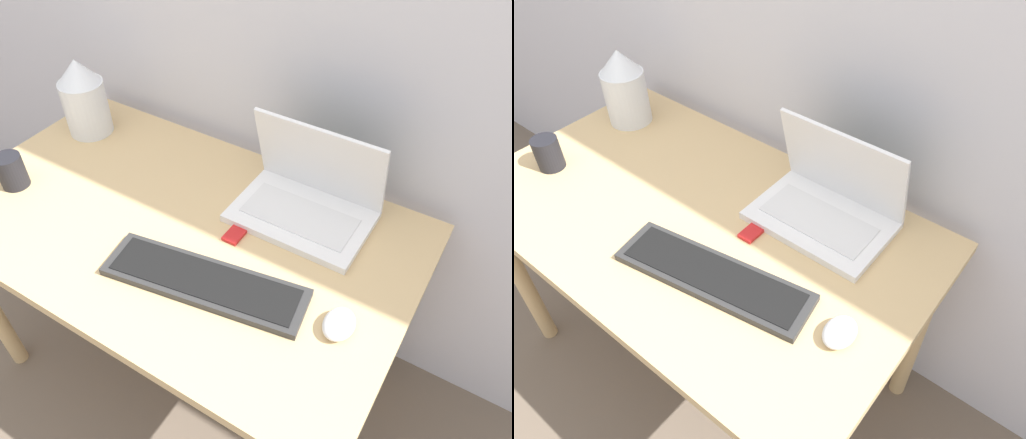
# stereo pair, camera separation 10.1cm
# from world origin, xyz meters

# --- Properties ---
(desk) EXTENTS (1.22, 0.71, 0.70)m
(desk) POSITION_xyz_m (0.00, 0.36, 0.61)
(desk) COLOR tan
(desk) RESTS_ON ground_plane
(laptop) EXTENTS (0.34, 0.23, 0.24)m
(laptop) POSITION_xyz_m (0.27, 0.56, 0.75)
(laptop) COLOR white
(laptop) RESTS_ON desk
(keyboard) EXTENTS (0.48, 0.20, 0.02)m
(keyboard) POSITION_xyz_m (0.18, 0.23, 0.71)
(keyboard) COLOR #2D2D2D
(keyboard) RESTS_ON desk
(mouse) EXTENTS (0.06, 0.09, 0.03)m
(mouse) POSITION_xyz_m (0.49, 0.28, 0.72)
(mouse) COLOR silver
(mouse) RESTS_ON desk
(vase) EXTENTS (0.13, 0.13, 0.24)m
(vase) POSITION_xyz_m (-0.47, 0.55, 0.82)
(vase) COLOR white
(vase) RESTS_ON desk
(mp3_player) EXTENTS (0.04, 0.06, 0.01)m
(mp3_player) POSITION_xyz_m (0.16, 0.40, 0.71)
(mp3_player) COLOR red
(mp3_player) RESTS_ON desk
(mug) EXTENTS (0.07, 0.07, 0.09)m
(mug) POSITION_xyz_m (-0.46, 0.25, 0.75)
(mug) COLOR black
(mug) RESTS_ON desk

